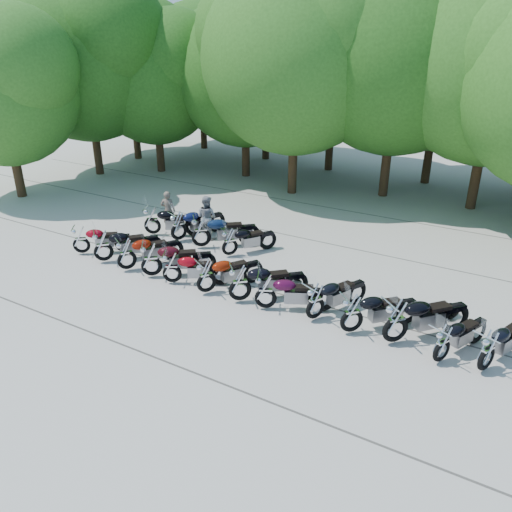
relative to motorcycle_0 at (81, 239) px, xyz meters
The scene contains 32 objects.
ground 6.83m from the motorcycle_0, ahead, with size 90.00×90.00×0.00m, color gray.
tree_0 15.89m from the motorcycle_0, 124.81° to the left, with size 7.50×7.50×9.21m.
tree_1 12.72m from the motorcycle_0, 116.23° to the left, with size 6.97×6.97×8.55m.
tree_2 13.17m from the motorcycle_0, 92.22° to the left, with size 7.31×7.31×8.97m.
tree_3 12.54m from the motorcycle_0, 73.30° to the left, with size 8.70×8.70×10.67m.
tree_4 15.72m from the motorcycle_0, 59.74° to the left, with size 9.13×9.13×11.20m.
tree_5 18.04m from the motorcycle_0, 48.00° to the left, with size 9.04×9.04×11.10m.
tree_9 18.97m from the motorcycle_0, 111.62° to the left, with size 7.59×7.59×9.32m.
tree_10 17.24m from the motorcycle_0, 95.26° to the left, with size 7.78×7.78×9.55m.
tree_11 16.88m from the motorcycle_0, 79.24° to the left, with size 7.56×7.56×9.28m.
tree_12 18.79m from the motorcycle_0, 61.67° to the left, with size 7.88×7.88×9.67m.
tree_16 9.83m from the motorcycle_0, 156.83° to the left, with size 6.97×6.97×8.55m.
tree_17 12.78m from the motorcycle_0, 133.10° to the left, with size 8.31×8.31×10.20m.
motorcycle_0 is the anchor object (origin of this frame).
motorcycle_1 1.22m from the motorcycle_0, ahead, with size 0.71×2.34×1.32m, color black, non-canonical shape.
motorcycle_2 2.40m from the motorcycle_0, ahead, with size 0.70×2.29×1.30m, color maroon, non-canonical shape.
motorcycle_3 3.45m from the motorcycle_0, ahead, with size 0.73×2.40×1.35m, color #37070E, non-canonical shape.
motorcycle_4 4.34m from the motorcycle_0, ahead, with size 0.66×2.16×1.22m, color maroon, non-canonical shape.
motorcycle_5 5.66m from the motorcycle_0, ahead, with size 0.68×2.24×1.27m, color maroon, non-canonical shape.
motorcycle_6 6.84m from the motorcycle_0, ahead, with size 0.73×2.40×1.36m, color black, non-canonical shape.
motorcycle_7 7.72m from the motorcycle_0, ahead, with size 0.68×2.24×1.27m, color #370722, non-canonical shape.
motorcycle_8 9.19m from the motorcycle_0, ahead, with size 0.68×2.23×1.26m, color black, non-canonical shape.
motorcycle_9 10.31m from the motorcycle_0, ahead, with size 0.70×2.31×1.30m, color black, non-canonical shape.
motorcycle_10 11.45m from the motorcycle_0, ahead, with size 0.78×2.56×1.44m, color black, non-canonical shape.
motorcycle_11 12.67m from the motorcycle_0, ahead, with size 0.63×2.08×1.17m, color black, non-canonical shape.
motorcycle_12 13.65m from the motorcycle_0, ahead, with size 0.67×2.20×1.25m, color black, non-canonical shape.
motorcycle_13 2.90m from the motorcycle_0, 70.02° to the left, with size 0.71×2.35×1.33m, color black, non-canonical shape.
motorcycle_14 3.58m from the motorcycle_0, 50.45° to the left, with size 0.73×2.39×1.35m, color #0D143B, non-canonical shape.
motorcycle_15 4.34m from the motorcycle_0, 37.79° to the left, with size 0.76×2.50×1.41m, color #0C1C38, non-canonical shape.
motorcycle_16 5.40m from the motorcycle_0, 28.17° to the left, with size 0.65×2.12×1.20m, color black, non-canonical shape.
rider_0 3.76m from the motorcycle_0, 72.70° to the left, with size 0.59×0.39×1.62m, color brown.
rider_1 4.71m from the motorcycle_0, 50.02° to the left, with size 0.84×0.65×1.72m, color gray.
Camera 1 is at (7.07, -10.64, 7.46)m, focal length 35.00 mm.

